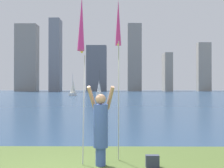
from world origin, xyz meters
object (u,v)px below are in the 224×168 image
at_px(person, 101,126).
at_px(kite_flag_left, 81,27).
at_px(bag, 152,161).
at_px(sailboat_4, 73,88).
at_px(sailboat_3, 99,88).
at_px(kite_flag_right, 118,27).

relative_size(person, kite_flag_left, 0.47).
relative_size(bag, sailboat_4, 0.07).
distance_m(person, sailboat_3, 50.80).
bearing_deg(bag, person, 174.07).
relative_size(person, kite_flag_right, 0.45).
bearing_deg(kite_flag_left, kite_flag_right, 50.10).
bearing_deg(sailboat_4, person, -80.56).
relative_size(person, sailboat_4, 0.43).
height_order(kite_flag_left, sailboat_4, sailboat_4).
bearing_deg(kite_flag_left, sailboat_4, 98.90).
xyz_separation_m(kite_flag_left, bag, (1.63, 0.11, -3.09)).
xyz_separation_m(person, sailboat_3, (-2.91, 50.72, 0.54)).
xyz_separation_m(kite_flag_right, sailboat_3, (-3.33, 49.93, -1.99)).
relative_size(person, bag, 6.09).
bearing_deg(person, kite_flag_right, 44.61).
distance_m(kite_flag_left, sailboat_3, 51.04).
bearing_deg(kite_flag_left, person, 28.80).
bearing_deg(bag, kite_flag_right, 130.39).
xyz_separation_m(kite_flag_left, sailboat_3, (-2.48, 50.95, -1.77)).
height_order(bag, sailboat_3, sailboat_3).
distance_m(person, bag, 1.44).
relative_size(bag, sailboat_3, 0.06).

